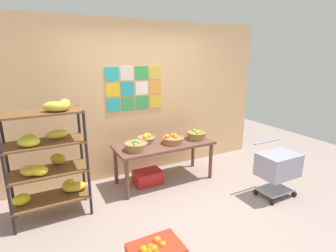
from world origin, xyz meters
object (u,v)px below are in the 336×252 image
(fruit_basket_centre, at_px, (136,146))
(display_table, at_px, (164,148))
(fruit_basket_right, at_px, (196,135))
(fruit_basket_back_left, at_px, (146,139))
(produce_crate_under_table, at_px, (148,177))
(fruit_basket_left, at_px, (173,139))
(banana_shelf_unit, at_px, (49,157))
(shopping_cart, at_px, (278,167))

(fruit_basket_centre, bearing_deg, display_table, 8.55)
(fruit_basket_right, height_order, fruit_basket_back_left, fruit_basket_right)
(fruit_basket_centre, distance_m, produce_crate_under_table, 0.68)
(fruit_basket_left, height_order, produce_crate_under_table, fruit_basket_left)
(banana_shelf_unit, distance_m, shopping_cart, 3.18)
(banana_shelf_unit, relative_size, fruit_basket_left, 4.44)
(fruit_basket_centre, bearing_deg, fruit_basket_back_left, 41.86)
(banana_shelf_unit, height_order, fruit_basket_back_left, banana_shelf_unit)
(fruit_basket_left, distance_m, fruit_basket_centre, 0.65)
(fruit_basket_centre, xyz_separation_m, produce_crate_under_table, (0.23, 0.12, -0.63))
(fruit_basket_left, bearing_deg, fruit_basket_centre, -177.96)
(produce_crate_under_table, bearing_deg, shopping_cart, -39.28)
(produce_crate_under_table, bearing_deg, banana_shelf_unit, -170.02)
(banana_shelf_unit, bearing_deg, display_table, 6.99)
(shopping_cart, bearing_deg, display_table, 148.41)
(fruit_basket_centre, distance_m, fruit_basket_back_left, 0.38)
(shopping_cart, bearing_deg, fruit_basket_left, 146.55)
(banana_shelf_unit, height_order, produce_crate_under_table, banana_shelf_unit)
(banana_shelf_unit, distance_m, fruit_basket_left, 1.87)
(fruit_basket_right, relative_size, fruit_basket_centre, 0.92)
(fruit_basket_centre, bearing_deg, banana_shelf_unit, -173.68)
(fruit_basket_back_left, bearing_deg, fruit_basket_right, -15.01)
(fruit_basket_right, bearing_deg, banana_shelf_unit, -176.03)
(fruit_basket_left, xyz_separation_m, fruit_basket_centre, (-0.65, -0.02, 0.01))
(produce_crate_under_table, bearing_deg, fruit_basket_left, -13.06)
(display_table, height_order, shopping_cart, shopping_cart)
(banana_shelf_unit, xyz_separation_m, produce_crate_under_table, (1.45, 0.25, -0.72))
(fruit_basket_right, distance_m, fruit_basket_left, 0.46)
(display_table, relative_size, shopping_cart, 2.01)
(fruit_basket_right, height_order, fruit_basket_centre, fruit_basket_centre)
(banana_shelf_unit, distance_m, display_table, 1.76)
(banana_shelf_unit, xyz_separation_m, display_table, (1.73, 0.21, -0.24))
(display_table, height_order, fruit_basket_centre, fruit_basket_centre)
(fruit_basket_left, distance_m, produce_crate_under_table, 0.75)
(banana_shelf_unit, bearing_deg, shopping_cart, -18.63)
(banana_shelf_unit, xyz_separation_m, fruit_basket_back_left, (1.49, 0.39, -0.09))
(fruit_basket_left, relative_size, produce_crate_under_table, 0.78)
(display_table, distance_m, fruit_basket_back_left, 0.33)
(fruit_basket_back_left, bearing_deg, fruit_basket_left, -31.48)
(fruit_basket_right, height_order, produce_crate_under_table, fruit_basket_right)
(fruit_basket_back_left, xyz_separation_m, shopping_cart, (1.50, -1.39, -0.26))
(banana_shelf_unit, relative_size, fruit_basket_centre, 4.42)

